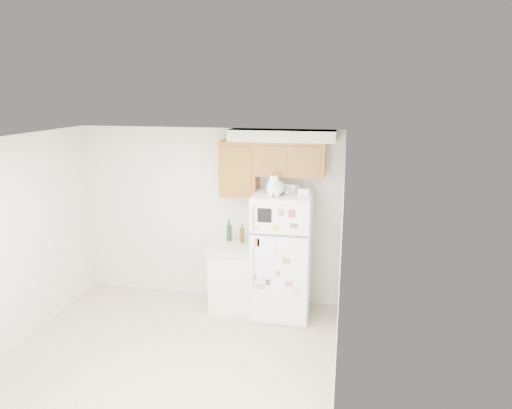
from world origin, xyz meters
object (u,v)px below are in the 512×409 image
(refrigerator, at_px, (282,255))
(storage_box_front, at_px, (304,192))
(cat, at_px, (275,187))
(storage_box_back, at_px, (291,188))
(bottle_green, at_px, (229,230))
(bottle_amber, at_px, (242,233))
(base_counter, at_px, (234,276))

(refrigerator, relative_size, storage_box_front, 11.33)
(cat, height_order, storage_box_back, cat)
(storage_box_front, bearing_deg, bottle_green, 174.16)
(storage_box_back, relative_size, bottle_amber, 0.65)
(storage_box_back, relative_size, storage_box_front, 1.20)
(base_counter, distance_m, storage_box_front, 1.61)
(base_counter, xyz_separation_m, storage_box_back, (0.77, 0.07, 1.29))
(refrigerator, distance_m, storage_box_front, 0.94)
(cat, height_order, bottle_green, cat)
(refrigerator, bearing_deg, storage_box_back, 60.97)
(refrigerator, distance_m, base_counter, 0.79)
(base_counter, xyz_separation_m, cat, (0.60, -0.20, 1.35))
(bottle_green, bearing_deg, base_counter, -58.87)
(cat, xyz_separation_m, storage_box_front, (0.36, 0.06, -0.07))
(storage_box_back, height_order, storage_box_front, storage_box_back)
(refrigerator, height_order, cat, cat)
(bottle_amber, bearing_deg, bottle_green, 168.30)
(cat, relative_size, storage_box_front, 2.81)
(cat, height_order, bottle_amber, cat)
(cat, bearing_deg, bottle_green, 151.96)
(cat, bearing_deg, base_counter, 161.90)
(cat, relative_size, bottle_amber, 1.53)
(bottle_green, xyz_separation_m, bottle_amber, (0.20, -0.04, -0.02))
(base_counter, relative_size, bottle_amber, 3.34)
(refrigerator, xyz_separation_m, storage_box_back, (0.08, 0.15, 0.90))
(base_counter, bearing_deg, storage_box_front, -8.10)
(storage_box_back, distance_m, bottle_amber, 0.98)
(bottle_amber, bearing_deg, base_counter, -121.41)
(storage_box_front, bearing_deg, storage_box_back, 143.16)
(cat, bearing_deg, storage_box_back, 57.87)
(refrigerator, xyz_separation_m, bottle_green, (-0.80, 0.26, 0.22))
(storage_box_front, relative_size, bottle_amber, 0.54)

